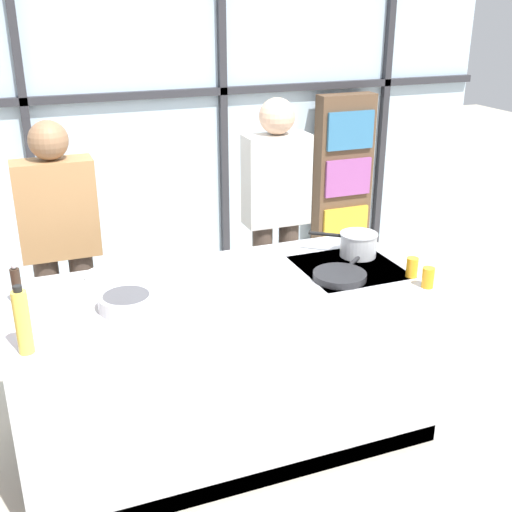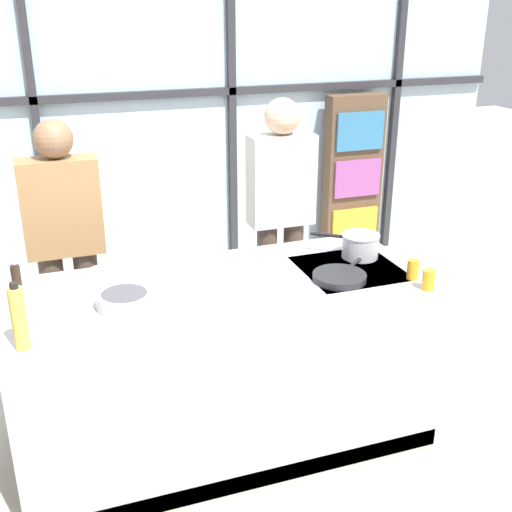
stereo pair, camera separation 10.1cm
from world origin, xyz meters
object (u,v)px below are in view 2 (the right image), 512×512
at_px(oil_bottle, 19,318).
at_px(juice_glass_near, 428,280).
at_px(mixing_bowl, 125,299).
at_px(pepper_grinder, 17,283).
at_px(spectator_center_left, 281,207).
at_px(frying_pan, 340,276).
at_px(spectator_far_left, 65,237).
at_px(saucepan, 360,245).
at_px(white_plate, 109,273).
at_px(juice_glass_far, 413,269).

distance_m(oil_bottle, juice_glass_near, 1.92).
xyz_separation_m(mixing_bowl, pepper_grinder, (-0.47, 0.23, 0.06)).
relative_size(spectator_center_left, frying_pan, 3.91).
bearing_deg(oil_bottle, mixing_bowl, 28.32).
distance_m(spectator_far_left, juice_glass_near, 2.14).
distance_m(spectator_far_left, mixing_bowl, 1.06).
bearing_deg(frying_pan, mixing_bowl, 176.98).
xyz_separation_m(saucepan, white_plate, (-1.36, 0.22, -0.06)).
bearing_deg(juice_glass_near, spectator_center_left, 100.79).
bearing_deg(oil_bottle, frying_pan, 6.95).
distance_m(frying_pan, juice_glass_far, 0.38).
xyz_separation_m(pepper_grinder, juice_glass_far, (1.92, -0.40, -0.05)).
xyz_separation_m(spectator_center_left, white_plate, (-1.22, -0.62, -0.05)).
xyz_separation_m(frying_pan, mixing_bowl, (-1.10, 0.06, 0.02)).
bearing_deg(frying_pan, pepper_grinder, 169.70).
relative_size(white_plate, oil_bottle, 0.82).
bearing_deg(mixing_bowl, frying_pan, -3.02).
bearing_deg(juice_glass_far, pepper_grinder, 168.34).
bearing_deg(frying_pan, juice_glass_near, -35.16).
bearing_deg(white_plate, saucepan, -9.36).
relative_size(spectator_far_left, oil_bottle, 5.37).
relative_size(spectator_far_left, white_plate, 6.52).
xyz_separation_m(frying_pan, oil_bottle, (-1.55, -0.19, 0.12)).
height_order(saucepan, pepper_grinder, pepper_grinder).
distance_m(frying_pan, white_plate, 1.21).
relative_size(saucepan, juice_glass_far, 3.23).
distance_m(saucepan, mixing_bowl, 1.35).
bearing_deg(oil_bottle, white_plate, 56.43).
relative_size(spectator_far_left, mixing_bowl, 6.09).
bearing_deg(juice_glass_near, saucepan, 103.22).
distance_m(spectator_far_left, white_plate, 0.65).
xyz_separation_m(white_plate, mixing_bowl, (0.02, -0.41, 0.03)).
xyz_separation_m(frying_pan, juice_glass_near, (0.36, -0.25, 0.03)).
bearing_deg(mixing_bowl, spectator_far_left, 101.03).
bearing_deg(mixing_bowl, saucepan, 8.00).
height_order(spectator_center_left, frying_pan, spectator_center_left).
relative_size(frying_pan, pepper_grinder, 2.01).
xyz_separation_m(pepper_grinder, juice_glass_near, (1.92, -0.54, -0.05)).
bearing_deg(juice_glass_near, mixing_bowl, 167.96).
relative_size(spectator_center_left, pepper_grinder, 7.86).
xyz_separation_m(spectator_far_left, frying_pan, (1.30, -1.09, 0.01)).
height_order(oil_bottle, pepper_grinder, oil_bottle).
bearing_deg(saucepan, oil_bottle, -166.38).
bearing_deg(spectator_center_left, spectator_far_left, 0.00).
height_order(mixing_bowl, oil_bottle, oil_bottle).
distance_m(spectator_center_left, juice_glass_near, 1.37).
relative_size(spectator_far_left, juice_glass_near, 15.38).
xyz_separation_m(saucepan, juice_glass_far, (0.12, -0.36, -0.02)).
xyz_separation_m(saucepan, oil_bottle, (-1.80, -0.44, 0.07)).
distance_m(spectator_center_left, oil_bottle, 2.10).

